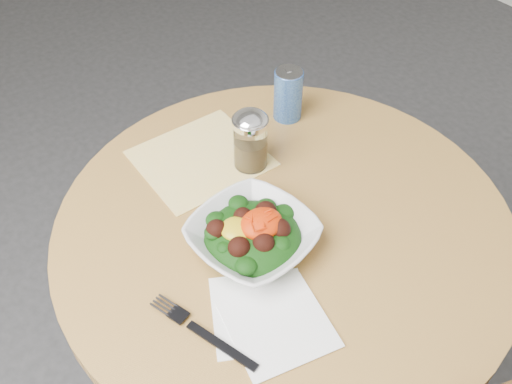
# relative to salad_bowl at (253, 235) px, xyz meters

# --- Properties ---
(table) EXTENTS (0.90, 0.90, 0.75)m
(table) POSITION_rel_salad_bowl_xyz_m (0.09, 0.01, -0.23)
(table) COLOR black
(table) RESTS_ON ground
(cloth_napkin) EXTENTS (0.26, 0.24, 0.00)m
(cloth_napkin) POSITION_rel_salad_bowl_xyz_m (0.06, 0.26, -0.03)
(cloth_napkin) COLOR #DFA30B
(cloth_napkin) RESTS_ON table
(paper_napkins) EXTENTS (0.22, 0.25, 0.00)m
(paper_napkins) POSITION_rel_salad_bowl_xyz_m (-0.07, -0.14, -0.03)
(paper_napkins) COLOR white
(paper_napkins) RESTS_ON table
(salad_bowl) EXTENTS (0.25, 0.25, 0.08)m
(salad_bowl) POSITION_rel_salad_bowl_xyz_m (0.00, 0.00, 0.00)
(salad_bowl) COLOR silver
(salad_bowl) RESTS_ON table
(fork) EXTENTS (0.08, 0.21, 0.00)m
(fork) POSITION_rel_salad_bowl_xyz_m (-0.18, -0.09, -0.03)
(fork) COLOR black
(fork) RESTS_ON table
(spice_shaker) EXTENTS (0.08, 0.08, 0.14)m
(spice_shaker) POSITION_rel_salad_bowl_xyz_m (0.13, 0.18, 0.04)
(spice_shaker) COLOR silver
(spice_shaker) RESTS_ON table
(beverage_can) EXTENTS (0.07, 0.07, 0.13)m
(beverage_can) POSITION_rel_salad_bowl_xyz_m (0.30, 0.26, 0.03)
(beverage_can) COLOR navy
(beverage_can) RESTS_ON table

